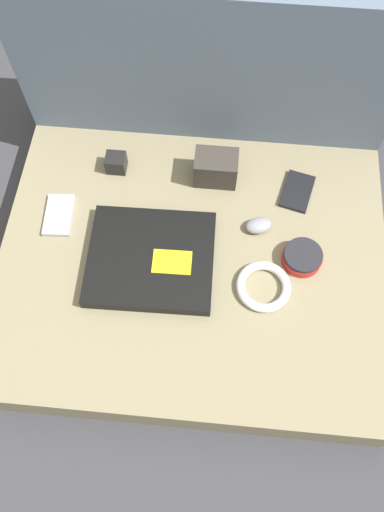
% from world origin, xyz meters
% --- Properties ---
extents(ground_plane, '(8.00, 8.00, 0.00)m').
position_xyz_m(ground_plane, '(0.00, 0.00, 0.00)').
color(ground_plane, '#38383D').
extents(couch_seat, '(0.92, 0.73, 0.13)m').
position_xyz_m(couch_seat, '(0.00, 0.00, 0.06)').
color(couch_seat, '#847A5B').
rests_on(couch_seat, ground_plane).
extents(couch_backrest, '(0.92, 0.20, 0.54)m').
position_xyz_m(couch_backrest, '(0.00, 0.47, 0.27)').
color(couch_backrest, slate).
rests_on(couch_backrest, ground_plane).
extents(laptop, '(0.30, 0.26, 0.03)m').
position_xyz_m(laptop, '(-0.09, -0.01, 0.14)').
color(laptop, black).
rests_on(laptop, couch_seat).
extents(computer_mouse, '(0.07, 0.06, 0.03)m').
position_xyz_m(computer_mouse, '(0.15, 0.10, 0.14)').
color(computer_mouse, gray).
rests_on(computer_mouse, couch_seat).
extents(speaker_puck, '(0.09, 0.09, 0.03)m').
position_xyz_m(speaker_puck, '(0.26, 0.02, 0.14)').
color(speaker_puck, red).
rests_on(speaker_puck, couch_seat).
extents(phone_silver, '(0.07, 0.12, 0.01)m').
position_xyz_m(phone_silver, '(-0.34, 0.09, 0.13)').
color(phone_silver, '#B7B7BC').
rests_on(phone_silver, couch_seat).
extents(phone_black, '(0.09, 0.12, 0.01)m').
position_xyz_m(phone_black, '(0.25, 0.21, 0.13)').
color(phone_black, black).
rests_on(phone_black, couch_seat).
extents(camera_pouch, '(0.11, 0.07, 0.08)m').
position_xyz_m(camera_pouch, '(0.04, 0.24, 0.17)').
color(camera_pouch, '#38332D').
rests_on(camera_pouch, couch_seat).
extents(charger_brick, '(0.05, 0.05, 0.05)m').
position_xyz_m(charger_brick, '(-0.22, 0.25, 0.15)').
color(charger_brick, black).
rests_on(charger_brick, couch_seat).
extents(cable_coil, '(0.13, 0.13, 0.02)m').
position_xyz_m(cable_coil, '(0.17, -0.06, 0.14)').
color(cable_coil, white).
rests_on(cable_coil, couch_seat).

